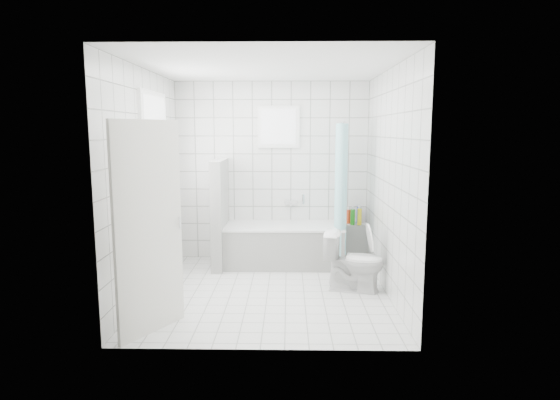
{
  "coord_description": "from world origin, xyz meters",
  "views": [
    {
      "loc": [
        0.24,
        -5.35,
        1.9
      ],
      "look_at": [
        0.14,
        0.35,
        1.05
      ],
      "focal_mm": 30.0,
      "sensor_mm": 36.0,
      "label": 1
    }
  ],
  "objects": [
    {
      "name": "wall_right",
      "position": [
        1.4,
        0.0,
        1.3
      ],
      "size": [
        0.02,
        3.0,
        2.6
      ],
      "primitive_type": "cube",
      "color": "white",
      "rests_on": "ground"
    },
    {
      "name": "shower_curtain",
      "position": [
        0.95,
        0.97,
        1.1
      ],
      "size": [
        0.14,
        0.48,
        1.78
      ],
      "primitive_type": null,
      "color": "#47CCD2",
      "rests_on": "curtain_rod"
    },
    {
      "name": "ledge_bottles",
      "position": [
        1.21,
        1.34,
        0.66
      ],
      "size": [
        0.22,
        0.19,
        0.24
      ],
      "color": "red",
      "rests_on": "tiled_ledge"
    },
    {
      "name": "wall_front",
      "position": [
        0.0,
        -1.5,
        1.3
      ],
      "size": [
        2.8,
        0.02,
        2.6
      ],
      "primitive_type": "cube",
      "color": "white",
      "rests_on": "ground"
    },
    {
      "name": "sill_bottles",
      "position": [
        -1.3,
        0.25,
        1.02
      ],
      "size": [
        0.17,
        0.77,
        0.31
      ],
      "color": "#31BDDD",
      "rests_on": "window_sill"
    },
    {
      "name": "toilet",
      "position": [
        1.03,
        0.07,
        0.35
      ],
      "size": [
        0.76,
        0.54,
        0.71
      ],
      "primitive_type": "imported",
      "rotation": [
        0.0,
        0.0,
        1.35
      ],
      "color": "white",
      "rests_on": "ground"
    },
    {
      "name": "tiled_ledge",
      "position": [
        1.2,
        1.38,
        0.28
      ],
      "size": [
        0.4,
        0.24,
        0.55
      ],
      "primitive_type": "cube",
      "color": "white",
      "rests_on": "ground"
    },
    {
      "name": "ceiling",
      "position": [
        0.0,
        0.0,
        2.6
      ],
      "size": [
        3.0,
        3.0,
        0.0
      ],
      "primitive_type": "plane",
      "rotation": [
        3.14,
        0.0,
        0.0
      ],
      "color": "white",
      "rests_on": "ground"
    },
    {
      "name": "wall_left",
      "position": [
        -1.4,
        0.0,
        1.3
      ],
      "size": [
        0.02,
        3.0,
        2.6
      ],
      "primitive_type": "cube",
      "color": "white",
      "rests_on": "ground"
    },
    {
      "name": "bathtub",
      "position": [
        0.18,
        1.12,
        0.29
      ],
      "size": [
        1.66,
        0.77,
        0.58
      ],
      "color": "white",
      "rests_on": "ground"
    },
    {
      "name": "window_back",
      "position": [
        0.1,
        1.46,
        1.95
      ],
      "size": [
        0.5,
        0.01,
        0.5
      ],
      "primitive_type": "cube",
      "color": "white",
      "rests_on": "wall_back"
    },
    {
      "name": "tub_faucet",
      "position": [
        0.28,
        1.46,
        0.85
      ],
      "size": [
        0.18,
        0.06,
        0.06
      ],
      "primitive_type": "cube",
      "color": "silver",
      "rests_on": "wall_back"
    },
    {
      "name": "wall_back",
      "position": [
        0.0,
        1.5,
        1.3
      ],
      "size": [
        2.8,
        0.02,
        2.6
      ],
      "primitive_type": "cube",
      "color": "white",
      "rests_on": "ground"
    },
    {
      "name": "window_sill",
      "position": [
        -1.31,
        0.3,
        0.86
      ],
      "size": [
        0.18,
        1.02,
        0.08
      ],
      "primitive_type": "cube",
      "color": "white",
      "rests_on": "wall_left"
    },
    {
      "name": "door",
      "position": [
        -1.04,
        -1.14,
        1.0
      ],
      "size": [
        0.44,
        0.71,
        2.0
      ],
      "primitive_type": "cube",
      "rotation": [
        0.0,
        0.0,
        -0.54
      ],
      "color": "silver",
      "rests_on": "ground"
    },
    {
      "name": "window_left",
      "position": [
        -1.35,
        0.3,
        1.6
      ],
      "size": [
        0.01,
        0.9,
        1.4
      ],
      "primitive_type": "cube",
      "color": "white",
      "rests_on": "wall_left"
    },
    {
      "name": "curtain_rod",
      "position": [
        0.95,
        1.1,
        2.0
      ],
      "size": [
        0.02,
        0.8,
        0.02
      ],
      "primitive_type": "cylinder",
      "rotation": [
        1.57,
        0.0,
        0.0
      ],
      "color": "silver",
      "rests_on": "wall_back"
    },
    {
      "name": "partition_wall",
      "position": [
        -0.71,
        1.07,
        0.75
      ],
      "size": [
        0.15,
        0.85,
        1.5
      ],
      "primitive_type": "cube",
      "color": "white",
      "rests_on": "ground"
    },
    {
      "name": "ground",
      "position": [
        0.0,
        0.0,
        0.0
      ],
      "size": [
        3.0,
        3.0,
        0.0
      ],
      "primitive_type": "plane",
      "color": "white",
      "rests_on": "ground"
    }
  ]
}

